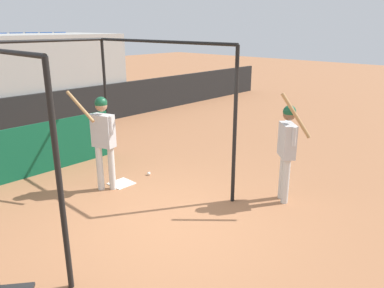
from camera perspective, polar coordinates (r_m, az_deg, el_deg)
ground_plane at (r=6.42m, az=-3.34°, el=-11.83°), size 60.00×60.00×0.00m
outfield_wall at (r=11.75m, az=-26.73°, el=3.26°), size 24.00×0.12×1.24m
batting_cage at (r=8.01m, az=-19.46°, el=3.04°), size 3.41×4.02×2.88m
home_plate at (r=7.98m, az=-10.70°, el=-5.92°), size 0.44×0.44×0.02m
player_batter at (r=7.41m, az=-13.45°, el=1.46°), size 0.59×0.79×1.99m
player_waiting at (r=6.94m, az=14.29°, el=-0.04°), size 0.62×0.76×2.10m
baseball at (r=8.32m, az=-6.60°, el=-4.49°), size 0.07×0.07×0.07m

